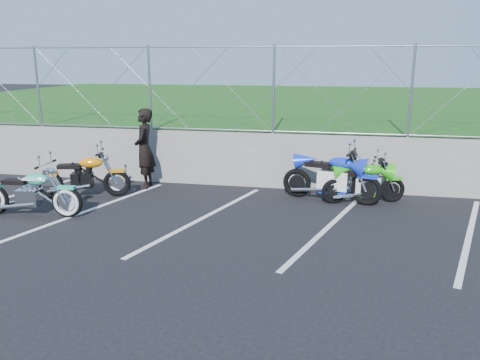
% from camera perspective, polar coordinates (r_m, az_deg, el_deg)
% --- Properties ---
extents(ground, '(90.00, 90.00, 0.00)m').
position_cam_1_polar(ground, '(8.22, -6.28, -6.81)').
color(ground, black).
rests_on(ground, ground).
extents(retaining_wall, '(30.00, 0.22, 1.30)m').
position_cam_1_polar(retaining_wall, '(11.29, -1.07, 2.62)').
color(retaining_wall, slate).
rests_on(retaining_wall, ground).
extents(grass_field, '(30.00, 20.00, 1.30)m').
position_cam_1_polar(grass_field, '(21.05, 4.78, 8.13)').
color(grass_field, '#194713').
rests_on(grass_field, ground).
extents(chain_link_fence, '(28.00, 0.03, 2.00)m').
position_cam_1_polar(chain_link_fence, '(11.07, -1.12, 11.01)').
color(chain_link_fence, gray).
rests_on(chain_link_fence, retaining_wall).
extents(parking_lines, '(18.29, 4.31, 0.01)m').
position_cam_1_polar(parking_lines, '(8.89, 3.10, -5.06)').
color(parking_lines, silver).
rests_on(parking_lines, ground).
extents(cruiser_turquoise, '(2.14, 0.67, 1.06)m').
position_cam_1_polar(cruiser_turquoise, '(9.93, -24.13, -1.67)').
color(cruiser_turquoise, black).
rests_on(cruiser_turquoise, ground).
extents(naked_orange, '(2.00, 0.80, 1.02)m').
position_cam_1_polar(naked_orange, '(10.87, -18.44, 0.25)').
color(naked_orange, black).
rests_on(naked_orange, ground).
extents(sportbike_green, '(1.77, 0.70, 0.94)m').
position_cam_1_polar(sportbike_green, '(10.25, 14.99, -0.52)').
color(sportbike_green, black).
rests_on(sportbike_green, ground).
extents(sportbike_blue, '(2.13, 0.78, 1.12)m').
position_cam_1_polar(sportbike_blue, '(10.19, 11.21, 0.07)').
color(sportbike_blue, black).
rests_on(sportbike_blue, ground).
extents(person_standing, '(0.56, 0.75, 1.88)m').
position_cam_1_polar(person_standing, '(11.22, -11.57, 3.76)').
color(person_standing, black).
rests_on(person_standing, ground).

